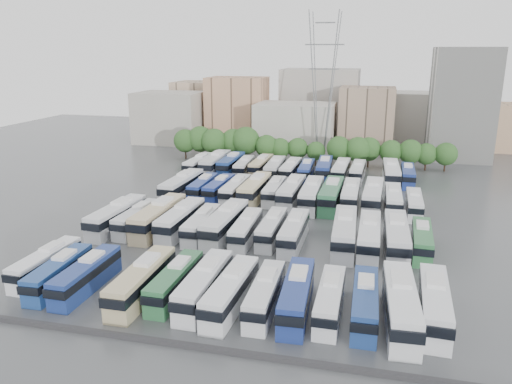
% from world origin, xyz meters
% --- Properties ---
extents(ground, '(220.00, 220.00, 0.00)m').
position_xyz_m(ground, '(0.00, 0.00, 0.00)').
color(ground, '#424447').
rests_on(ground, ground).
extents(parapet, '(56.00, 0.50, 0.50)m').
position_xyz_m(parapet, '(0.00, -33.00, 0.25)').
color(parapet, '#2D2D30').
rests_on(parapet, ground).
extents(tree_line, '(64.66, 7.58, 8.26)m').
position_xyz_m(tree_line, '(-3.57, 42.11, 4.27)').
color(tree_line, black).
rests_on(tree_line, ground).
extents(city_buildings, '(102.00, 35.00, 20.00)m').
position_xyz_m(city_buildings, '(-7.46, 71.86, 7.87)').
color(city_buildings, '#9E998E').
rests_on(city_buildings, ground).
extents(apartment_tower, '(14.00, 14.00, 26.00)m').
position_xyz_m(apartment_tower, '(34.00, 58.00, 13.00)').
color(apartment_tower, silver).
rests_on(apartment_tower, ground).
extents(electricity_pylon, '(9.00, 6.91, 33.83)m').
position_xyz_m(electricity_pylon, '(2.00, 50.00, 18.66)').
color(electricity_pylon, slate).
rests_on(electricity_pylon, ground).
extents(bus_r0_s0, '(2.70, 10.92, 3.41)m').
position_xyz_m(bus_r0_s0, '(-21.32, -23.19, 1.67)').
color(bus_r0_s0, silver).
rests_on(bus_r0_s0, ground).
extents(bus_r0_s1, '(2.86, 11.01, 3.42)m').
position_xyz_m(bus_r0_s1, '(-18.27, -25.06, 1.68)').
color(bus_r0_s1, navy).
rests_on(bus_r0_s1, ground).
extents(bus_r0_s2, '(2.50, 11.31, 3.55)m').
position_xyz_m(bus_r0_s2, '(-14.90, -25.04, 1.74)').
color(bus_r0_s2, navy).
rests_on(bus_r0_s2, ground).
extents(bus_r0_s4, '(2.79, 12.43, 3.89)m').
position_xyz_m(bus_r0_s4, '(-8.19, -25.18, 1.91)').
color(bus_r0_s4, tan).
rests_on(bus_r0_s4, ground).
extents(bus_r0_s5, '(2.57, 11.14, 3.49)m').
position_xyz_m(bus_r0_s5, '(-4.91, -24.06, 1.71)').
color(bus_r0_s5, '#2C683E').
rests_on(bus_r0_s5, ground).
extents(bus_r0_s6, '(2.74, 12.21, 3.82)m').
position_xyz_m(bus_r0_s6, '(-1.50, -24.42, 1.88)').
color(bus_r0_s6, silver).
rests_on(bus_r0_s6, ground).
extents(bus_r0_s7, '(3.12, 12.05, 3.75)m').
position_xyz_m(bus_r0_s7, '(1.59, -25.15, 1.84)').
color(bus_r0_s7, silver).
rests_on(bus_r0_s7, ground).
extents(bus_r0_s8, '(2.62, 11.11, 3.47)m').
position_xyz_m(bus_r0_s8, '(5.05, -24.65, 1.70)').
color(bus_r0_s8, silver).
rests_on(bus_r0_s8, ground).
extents(bus_r0_s9, '(3.20, 12.19, 3.79)m').
position_xyz_m(bus_r0_s9, '(8.24, -24.31, 1.86)').
color(bus_r0_s9, navy).
rests_on(bus_r0_s9, ground).
extents(bus_r0_s10, '(2.36, 10.81, 3.39)m').
position_xyz_m(bus_r0_s10, '(11.53, -24.15, 1.67)').
color(bus_r0_s10, silver).
rests_on(bus_r0_s10, ground).
extents(bus_r0_s11, '(2.63, 11.33, 3.54)m').
position_xyz_m(bus_r0_s11, '(14.92, -24.05, 1.74)').
color(bus_r0_s11, navy).
rests_on(bus_r0_s11, ground).
extents(bus_r0_s12, '(3.49, 13.32, 4.14)m').
position_xyz_m(bus_r0_s12, '(18.26, -24.23, 2.03)').
color(bus_r0_s12, silver).
rests_on(bus_r0_s12, ground).
extents(bus_r0_s13, '(3.22, 12.42, 3.86)m').
position_xyz_m(bus_r0_s13, '(21.44, -23.04, 1.90)').
color(bus_r0_s13, silver).
rests_on(bus_r0_s13, ground).
extents(bus_r1_s0, '(3.47, 13.06, 4.06)m').
position_xyz_m(bus_r1_s0, '(-21.23, -6.80, 1.99)').
color(bus_r1_s0, silver).
rests_on(bus_r1_s0, ground).
extents(bus_r1_s1, '(2.87, 11.39, 3.55)m').
position_xyz_m(bus_r1_s1, '(-18.15, -6.29, 1.74)').
color(bus_r1_s1, silver).
rests_on(bus_r1_s1, ground).
extents(bus_r1_s2, '(3.32, 13.77, 4.30)m').
position_xyz_m(bus_r1_s2, '(-15.01, -5.94, 2.11)').
color(bus_r1_s2, '#C8B48A').
rests_on(bus_r1_s2, ground).
extents(bus_r1_s3, '(3.07, 12.73, 3.97)m').
position_xyz_m(bus_r1_s3, '(-11.66, -5.83, 1.95)').
color(bus_r1_s3, silver).
rests_on(bus_r1_s3, ground).
extents(bus_r1_s4, '(2.66, 11.38, 3.56)m').
position_xyz_m(bus_r1_s4, '(-8.21, -6.52, 1.75)').
color(bus_r1_s4, silver).
rests_on(bus_r1_s4, ground).
extents(bus_r1_s5, '(3.48, 13.50, 4.20)m').
position_xyz_m(bus_r1_s5, '(-4.90, -6.06, 2.06)').
color(bus_r1_s5, silver).
rests_on(bus_r1_s5, ground).
extents(bus_r1_s6, '(2.64, 11.20, 3.50)m').
position_xyz_m(bus_r1_s6, '(-1.68, -6.81, 1.72)').
color(bus_r1_s6, silver).
rests_on(bus_r1_s6, ground).
extents(bus_r1_s7, '(2.48, 11.22, 3.52)m').
position_xyz_m(bus_r1_s7, '(1.74, -5.73, 1.73)').
color(bus_r1_s7, silver).
rests_on(bus_r1_s7, ground).
extents(bus_r1_s8, '(2.62, 11.85, 3.72)m').
position_xyz_m(bus_r1_s8, '(4.97, -6.62, 1.82)').
color(bus_r1_s8, silver).
rests_on(bus_r1_s8, ground).
extents(bus_r1_s10, '(3.42, 13.69, 4.27)m').
position_xyz_m(bus_r1_s10, '(11.65, -5.83, 2.09)').
color(bus_r1_s10, silver).
rests_on(bus_r1_s10, ground).
extents(bus_r1_s11, '(2.81, 12.76, 4.00)m').
position_xyz_m(bus_r1_s11, '(14.88, -6.21, 1.96)').
color(bus_r1_s11, silver).
rests_on(bus_r1_s11, ground).
extents(bus_r1_s12, '(3.18, 13.51, 4.22)m').
position_xyz_m(bus_r1_s12, '(18.31, -6.00, 2.07)').
color(bus_r1_s12, silver).
rests_on(bus_r1_s12, ground).
extents(bus_r1_s13, '(2.87, 11.24, 3.50)m').
position_xyz_m(bus_r1_s13, '(21.55, -5.35, 1.72)').
color(bus_r1_s13, '#2F6F3E').
rests_on(bus_r1_s13, ground).
extents(bus_r2_s1, '(3.52, 13.69, 4.26)m').
position_xyz_m(bus_r2_s1, '(-18.16, 10.93, 2.09)').
color(bus_r2_s1, silver).
rests_on(bus_r2_s1, ground).
extents(bus_r2_s2, '(2.44, 11.06, 3.47)m').
position_xyz_m(bus_r2_s2, '(-14.79, 12.53, 1.70)').
color(bus_r2_s2, navy).
rests_on(bus_r2_s2, ground).
extents(bus_r2_s3, '(2.89, 11.26, 3.50)m').
position_xyz_m(bus_r2_s3, '(-11.68, 12.39, 1.72)').
color(bus_r2_s3, navy).
rests_on(bus_r2_s3, ground).
extents(bus_r2_s4, '(2.79, 11.90, 3.72)m').
position_xyz_m(bus_r2_s4, '(-8.42, 11.61, 1.83)').
color(bus_r2_s4, silver).
rests_on(bus_r2_s4, ground).
extents(bus_r2_s5, '(3.18, 13.33, 4.16)m').
position_xyz_m(bus_r2_s5, '(-5.04, 12.08, 2.04)').
color(bus_r2_s5, beige).
rests_on(bus_r2_s5, ground).
extents(bus_r2_s6, '(2.55, 11.21, 3.51)m').
position_xyz_m(bus_r2_s6, '(-1.78, 12.88, 1.72)').
color(bus_r2_s6, silver).
rests_on(bus_r2_s6, ground).
extents(bus_r2_s7, '(3.21, 13.12, 4.09)m').
position_xyz_m(bus_r2_s7, '(1.45, 12.00, 2.01)').
color(bus_r2_s7, silver).
rests_on(bus_r2_s7, ground).
extents(bus_r2_s8, '(3.01, 13.36, 4.19)m').
position_xyz_m(bus_r2_s8, '(4.96, 11.09, 2.05)').
color(bus_r2_s8, silver).
rests_on(bus_r2_s8, ground).
extents(bus_r2_s9, '(3.27, 13.64, 4.26)m').
position_xyz_m(bus_r2_s9, '(8.23, 11.50, 2.09)').
color(bus_r2_s9, '#307148').
rests_on(bus_r2_s9, ground).
extents(bus_r2_s10, '(2.71, 12.38, 3.88)m').
position_xyz_m(bus_r2_s10, '(11.35, 12.81, 1.91)').
color(bus_r2_s10, white).
rests_on(bus_r2_s10, ground).
extents(bus_r2_s11, '(3.44, 13.60, 4.24)m').
position_xyz_m(bus_r2_s11, '(15.01, 12.64, 2.08)').
color(bus_r2_s11, silver).
rests_on(bus_r2_s11, ground).
extents(bus_r2_s12, '(2.67, 11.75, 3.68)m').
position_xyz_m(bus_r2_s12, '(18.28, 11.98, 1.81)').
color(bus_r2_s12, silver).
rests_on(bus_r2_s12, ground).
extents(bus_r2_s13, '(2.49, 10.88, 3.41)m').
position_xyz_m(bus_r2_s13, '(21.52, 10.92, 1.67)').
color(bus_r2_s13, silver).
rests_on(bus_r2_s13, ground).
extents(bus_r3_s0, '(3.25, 12.19, 3.79)m').
position_xyz_m(bus_r3_s0, '(-21.47, 28.95, 1.86)').
color(bus_r3_s0, silver).
rests_on(bus_r3_s0, ground).
extents(bus_r3_s1, '(3.00, 13.66, 4.29)m').
position_xyz_m(bus_r3_s1, '(-18.10, 29.71, 2.10)').
color(bus_r3_s1, silver).
rests_on(bus_r3_s1, ground).
extents(bus_r3_s2, '(3.00, 12.57, 3.93)m').
position_xyz_m(bus_r3_s2, '(-14.88, 30.60, 1.93)').
color(bus_r3_s2, navy).
rests_on(bus_r3_s2, ground).
extents(bus_r3_s3, '(2.90, 11.25, 3.50)m').
position_xyz_m(bus_r3_s3, '(-11.75, 29.62, 1.72)').
color(bus_r3_s3, silver).
rests_on(bus_r3_s3, ground).
extents(bus_r3_s4, '(2.94, 11.90, 3.71)m').
position_xyz_m(bus_r3_s4, '(-8.32, 30.85, 1.82)').
color(bus_r3_s4, beige).
rests_on(bus_r3_s4, ground).
extents(bus_r3_s5, '(3.08, 12.43, 3.88)m').
position_xyz_m(bus_r3_s5, '(-4.92, 28.58, 1.90)').
color(bus_r3_s5, silver).
rests_on(bus_r3_s5, ground).
extents(bus_r3_s6, '(2.92, 11.82, 3.68)m').
position_xyz_m(bus_r3_s6, '(-1.70, 29.04, 1.81)').
color(bus_r3_s6, silver).
rests_on(bus_r3_s6, ground).
extents(bus_r3_s7, '(2.78, 11.33, 3.53)m').
position_xyz_m(bus_r3_s7, '(1.47, 29.35, 1.73)').
color(bus_r3_s7, navy).
rests_on(bus_r3_s7, ground).
extents(bus_r3_s8, '(3.27, 12.76, 3.97)m').
position_xyz_m(bus_r3_s8, '(4.98, 30.80, 1.95)').
color(bus_r3_s8, navy).
rests_on(bus_r3_s8, ground).
extents(bus_r3_s9, '(3.13, 12.27, 3.82)m').
position_xyz_m(bus_r3_s9, '(8.40, 30.27, 1.88)').
color(bus_r3_s9, silver).
rests_on(bus_r3_s9, ground).
extents(bus_r3_s10, '(2.93, 11.50, 3.58)m').
position_xyz_m(bus_r3_s10, '(11.69, 30.68, 1.76)').
color(bus_r3_s10, silver).
rests_on(bus_r3_s10, ground).
extents(bus_r3_s12, '(3.37, 13.61, 4.24)m').
position_xyz_m(bus_r3_s12, '(18.22, 29.56, 2.08)').
color(bus_r3_s12, silver).
rests_on(bus_r3_s12, ground).
extents(bus_r3_s13, '(2.59, 11.41, 3.57)m').
position_xyz_m(bus_r3_s13, '(21.40, 30.16, 1.75)').
color(bus_r3_s13, navy).
rests_on(bus_r3_s13, ground).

